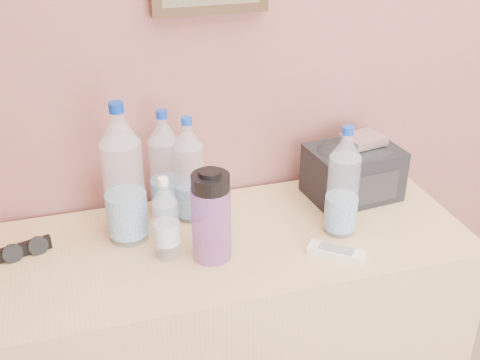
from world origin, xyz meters
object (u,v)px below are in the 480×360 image
at_px(pet_small, 166,222).
at_px(toiletry_bag, 353,169).
at_px(pet_large_d, 343,187).
at_px(pet_large_c, 189,174).
at_px(ac_remote, 336,252).
at_px(dresser, 238,345).
at_px(sunglasses, 24,249).
at_px(pet_large_a, 124,181).
at_px(nalgene_bottle, 211,216).
at_px(pet_large_b, 165,170).
at_px(foil_packet, 364,139).

distance_m(pet_small, toiletry_bag, 0.59).
height_order(pet_large_d, toiletry_bag, pet_large_d).
height_order(pet_large_c, ac_remote, pet_large_c).
height_order(dresser, sunglasses, sunglasses).
xyz_separation_m(dresser, pet_large_a, (-0.27, 0.08, 0.54)).
distance_m(dresser, pet_large_a, 0.61).
distance_m(pet_large_a, toiletry_bag, 0.66).
relative_size(dresser, pet_large_a, 3.22).
bearing_deg(pet_large_c, pet_large_a, -162.35).
distance_m(dresser, toiletry_bag, 0.61).
bearing_deg(nalgene_bottle, pet_small, 161.85).
bearing_deg(ac_remote, toiletry_bag, 97.28).
bearing_deg(pet_large_b, ac_remote, -41.04).
xyz_separation_m(pet_large_c, sunglasses, (-0.44, -0.06, -0.11)).
bearing_deg(dresser, sunglasses, 171.78).
xyz_separation_m(dresser, sunglasses, (-0.53, 0.08, 0.39)).
bearing_deg(pet_large_b, pet_large_c, -28.49).
relative_size(pet_large_a, ac_remote, 2.63).
height_order(pet_small, ac_remote, pet_small).
distance_m(dresser, pet_large_c, 0.53).
xyz_separation_m(pet_large_b, pet_large_d, (0.42, -0.21, -0.00)).
bearing_deg(pet_small, sunglasses, 163.39).
relative_size(pet_large_b, pet_small, 1.42).
relative_size(pet_large_d, toiletry_bag, 1.20).
bearing_deg(pet_large_d, foil_packet, 49.69).
bearing_deg(dresser, pet_large_c, 124.43).
xyz_separation_m(pet_large_a, pet_large_c, (0.18, 0.06, -0.04)).
relative_size(dresser, toiletry_bag, 4.81).
distance_m(pet_large_b, ac_remote, 0.50).
bearing_deg(pet_large_d, pet_small, 177.56).
height_order(pet_large_c, foil_packet, pet_large_c).
xyz_separation_m(pet_large_b, ac_remote, (0.36, -0.32, -0.13)).
height_order(dresser, pet_large_d, pet_large_d).
relative_size(sunglasses, ac_remote, 0.93).
height_order(dresser, pet_large_b, pet_large_b).
height_order(pet_large_b, toiletry_bag, pet_large_b).
bearing_deg(sunglasses, pet_large_b, -2.14).
bearing_deg(pet_large_b, nalgene_bottle, -73.36).
bearing_deg(pet_large_d, dresser, 170.49).
xyz_separation_m(pet_small, toiletry_bag, (0.57, 0.15, -0.01)).
bearing_deg(dresser, toiletry_bag, 17.60).
xyz_separation_m(pet_large_a, foil_packet, (0.67, 0.03, 0.02)).
bearing_deg(pet_large_a, dresser, -16.98).
bearing_deg(pet_large_d, nalgene_bottle, -177.56).
height_order(pet_large_b, foil_packet, pet_large_b).
bearing_deg(ac_remote, pet_large_b, 178.45).
xyz_separation_m(sunglasses, ac_remote, (0.74, -0.22, -0.01)).
bearing_deg(foil_packet, pet_large_b, 173.90).
height_order(pet_large_b, pet_large_d, pet_large_b).
distance_m(dresser, pet_large_d, 0.58).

